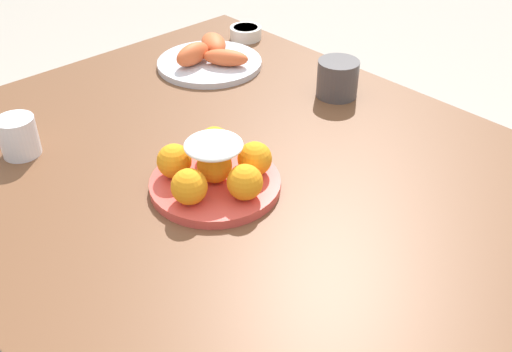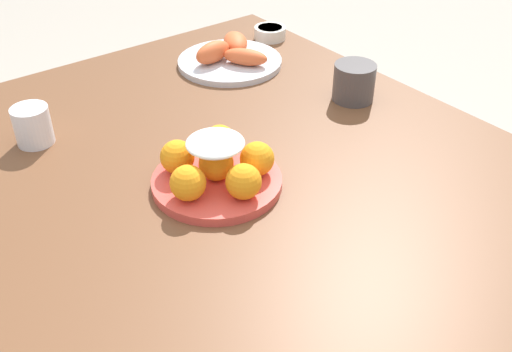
{
  "view_description": "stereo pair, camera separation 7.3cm",
  "coord_description": "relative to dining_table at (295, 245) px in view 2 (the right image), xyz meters",
  "views": [
    {
      "loc": [
        0.51,
        -0.57,
        1.32
      ],
      "look_at": [
        -0.06,
        -0.03,
        0.76
      ],
      "focal_mm": 42.0,
      "sensor_mm": 36.0,
      "label": 1
    },
    {
      "loc": [
        0.56,
        -0.52,
        1.32
      ],
      "look_at": [
        -0.06,
        -0.03,
        0.76
      ],
      "focal_mm": 42.0,
      "sensor_mm": 36.0,
      "label": 2
    }
  ],
  "objects": [
    {
      "name": "cup_far",
      "position": [
        -0.21,
        0.34,
        0.12
      ],
      "size": [
        0.09,
        0.09,
        0.08
      ],
      "color": "#4C4747",
      "rests_on": "dining_table"
    },
    {
      "name": "cup_near",
      "position": [
        -0.45,
        -0.26,
        0.12
      ],
      "size": [
        0.07,
        0.07,
        0.07
      ],
      "color": "white",
      "rests_on": "dining_table"
    },
    {
      "name": "dining_table",
      "position": [
        0.0,
        0.0,
        0.0
      ],
      "size": [
        1.48,
        0.95,
        0.72
      ],
      "color": "brown",
      "rests_on": "ground_plane"
    },
    {
      "name": "cake_plate",
      "position": [
        -0.13,
        -0.07,
        0.12
      ],
      "size": [
        0.22,
        0.22,
        0.09
      ],
      "color": "#E04C42",
      "rests_on": "dining_table"
    },
    {
      "name": "sauce_bowl",
      "position": [
        -0.57,
        0.4,
        0.1
      ],
      "size": [
        0.08,
        0.08,
        0.03
      ],
      "color": "silver",
      "rests_on": "dining_table"
    },
    {
      "name": "seafood_platter",
      "position": [
        -0.51,
        0.23,
        0.1
      ],
      "size": [
        0.24,
        0.24,
        0.06
      ],
      "color": "silver",
      "rests_on": "dining_table"
    }
  ]
}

